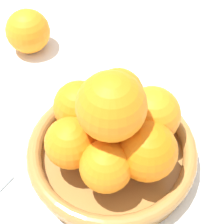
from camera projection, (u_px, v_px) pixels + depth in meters
ground_plane at (112, 161)px, 0.54m from camera, size 4.00×4.00×0.00m
fruit_bowl at (112, 153)px, 0.52m from camera, size 0.24×0.24×0.04m
orange_pile at (115, 123)px, 0.47m from camera, size 0.19×0.18×0.14m
stray_orange at (28, 31)px, 0.66m from camera, size 0.08×0.08×0.08m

